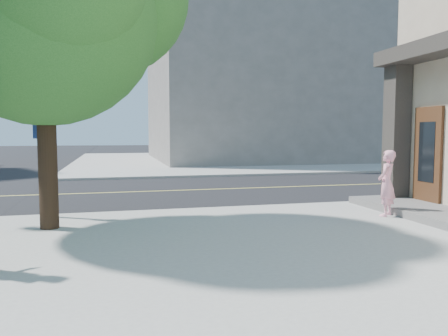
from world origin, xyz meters
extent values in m
plane|color=black|center=(0.00, 0.00, 0.00)|extent=(140.00, 140.00, 0.00)
cube|color=black|center=(0.00, 4.50, 0.01)|extent=(140.00, 9.00, 0.01)
cube|color=#9F9F99|center=(13.50, 21.50, 0.06)|extent=(29.00, 25.00, 0.12)
cube|color=slate|center=(9.20, -2.20, 0.21)|extent=(1.60, 4.00, 0.18)
cube|color=#35302B|center=(9.70, -0.50, 2.22)|extent=(0.55, 0.55, 4.20)
cube|color=#35302B|center=(9.60, -2.20, 4.22)|extent=(0.90, 4.20, 0.40)
cube|color=#422614|center=(9.96, -1.50, 1.52)|extent=(0.10, 1.00, 2.60)
cube|color=slate|center=(14.00, 22.00, 7.12)|extent=(18.00, 16.00, 14.00)
imported|color=#FEA2B8|center=(8.20, -2.25, 0.92)|extent=(0.69, 0.66, 1.59)
cylinder|color=black|center=(0.50, -1.71, 2.05)|extent=(0.39, 0.39, 3.85)
sphere|color=#306F27|center=(0.50, -1.71, 4.62)|extent=(4.71, 4.71, 4.71)
cylinder|color=black|center=(0.18, -0.30, 2.27)|extent=(0.12, 0.12, 4.31)
cube|color=white|center=(0.23, -0.32, 2.79)|extent=(0.56, 0.04, 0.21)
cube|color=navy|center=(0.23, -0.32, 2.27)|extent=(0.46, 0.04, 0.56)
imported|color=black|center=(0.18, -0.30, 3.61)|extent=(0.17, 0.21, 1.03)
camera|label=1|loc=(1.85, -11.31, 2.11)|focal=34.68mm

